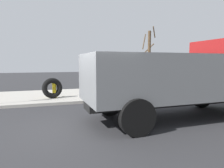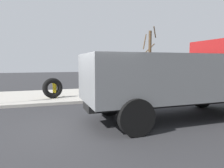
% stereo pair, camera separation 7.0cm
% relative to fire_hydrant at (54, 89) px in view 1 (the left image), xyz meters
% --- Properties ---
extents(ground_plane, '(80.00, 80.00, 0.00)m').
position_rel_fire_hydrant_xyz_m(ground_plane, '(0.76, -5.46, -0.62)').
color(ground_plane, '#2D2D30').
extents(sidewalk_curb, '(36.00, 5.00, 0.15)m').
position_rel_fire_hydrant_xyz_m(sidewalk_curb, '(0.76, 1.04, -0.55)').
color(sidewalk_curb, '#ADA89E').
rests_on(sidewalk_curb, ground).
extents(fire_hydrant, '(0.25, 0.56, 0.89)m').
position_rel_fire_hydrant_xyz_m(fire_hydrant, '(0.00, 0.00, 0.00)').
color(fire_hydrant, yellow).
rests_on(fire_hydrant, sidewalk_curb).
extents(loose_tire, '(1.17, 0.62, 1.13)m').
position_rel_fire_hydrant_xyz_m(loose_tire, '(-0.11, -0.18, 0.09)').
color(loose_tire, black).
rests_on(loose_tire, sidewalk_curb).
extents(dump_truck_gray, '(7.04, 2.88, 3.00)m').
position_rel_fire_hydrant_xyz_m(dump_truck_gray, '(4.41, -5.32, 0.99)').
color(dump_truck_gray, slate).
rests_on(dump_truck_gray, ground).
extents(bare_tree, '(1.20, 1.13, 4.54)m').
position_rel_fire_hydrant_xyz_m(bare_tree, '(6.96, 1.99, 1.79)').
color(bare_tree, '#4C3823').
rests_on(bare_tree, sidewalk_curb).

